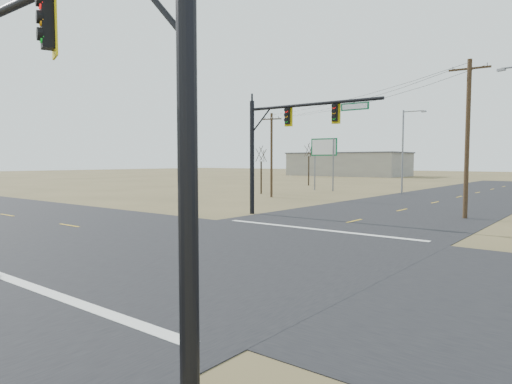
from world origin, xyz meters
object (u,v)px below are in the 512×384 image
mast_arm_far (285,132)px  highway_sign (324,154)px  utility_pole_near (467,137)px  streetlight_c (404,147)px  utility_pole_far (271,153)px  mast_arm_near (61,65)px  bare_tree_b (309,150)px  bare_tree_a (261,153)px

mast_arm_far → highway_sign: bearing=99.1°
utility_pole_near → streetlight_c: 22.41m
utility_pole_far → mast_arm_near: bearing=-59.9°
mast_arm_near → highway_sign: bearing=134.1°
mast_arm_near → streetlight_c: size_ratio=1.19×
utility_pole_far → bare_tree_b: size_ratio=1.26×
mast_arm_near → utility_pole_far: 37.96m
utility_pole_near → bare_tree_a: bearing=158.6°
utility_pole_near → utility_pole_far: (-20.11, 6.14, -0.78)m
utility_pole_near → mast_arm_far: bearing=-146.3°
utility_pole_near → bare_tree_b: 39.83m
mast_arm_far → mast_arm_near: bearing=-82.2°
bare_tree_b → mast_arm_far: bearing=-60.6°
utility_pole_far → bare_tree_b: bearing=112.2°
utility_pole_near → mast_arm_near: bearing=-92.3°
utility_pole_near → streetlight_c: utility_pole_near is taller
mast_arm_far → bare_tree_a: (-14.21, 15.84, -1.10)m
highway_sign → streetlight_c: size_ratio=0.69×
utility_pole_near → highway_sign: bearing=138.8°
mast_arm_near → highway_sign: size_ratio=1.72×
mast_arm_near → bare_tree_a: size_ratio=1.95×
highway_sign → mast_arm_near: bearing=-71.8°
streetlight_c → utility_pole_near: bearing=-42.8°
utility_pole_far → streetlight_c: 15.96m
mast_arm_far → bare_tree_b: bearing=104.0°
mast_arm_near → mast_arm_far: mast_arm_far is taller
utility_pole_near → highway_sign: (-21.04, 18.43, -0.69)m
highway_sign → bare_tree_a: 9.51m
utility_pole_far → highway_sign: bearing=94.3°
highway_sign → bare_tree_a: (-2.88, -9.06, -0.02)m
streetlight_c → bare_tree_b: bearing=172.4°
utility_pole_near → bare_tree_a: (-23.93, 9.36, -0.71)m
utility_pole_far → bare_tree_a: (-3.82, 3.23, 0.07)m
mast_arm_near → bare_tree_b: size_ratio=1.65×
bare_tree_a → mast_arm_far: bearing=-48.1°
utility_pole_near → bare_tree_a: size_ratio=1.77×
utility_pole_near → streetlight_c: (-11.25, 19.38, 0.02)m
utility_pole_far → bare_tree_b: (-8.73, 21.34, 0.94)m
highway_sign → bare_tree_a: size_ratio=1.13×
highway_sign → utility_pole_near: bearing=-46.9°
highway_sign → bare_tree_b: 11.97m
mast_arm_far → utility_pole_near: bearing=18.3°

